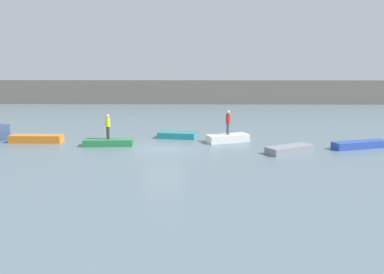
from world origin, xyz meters
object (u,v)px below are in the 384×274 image
(rowboat_orange, at_px, (36,139))
(person_hiviz_shirt, at_px, (108,125))
(rowboat_green, at_px, (108,142))
(rowboat_blue, at_px, (360,145))
(rowboat_grey, at_px, (290,149))
(person_red_shirt, at_px, (228,121))
(rowboat_teal, at_px, (177,135))
(rowboat_white, at_px, (228,138))

(rowboat_orange, bearing_deg, person_hiviz_shirt, -10.37)
(rowboat_green, relative_size, rowboat_blue, 0.85)
(rowboat_grey, height_order, person_red_shirt, person_red_shirt)
(rowboat_orange, xyz_separation_m, person_red_shirt, (13.59, 0.34, 1.25))
(rowboat_green, distance_m, rowboat_teal, 5.38)
(rowboat_teal, distance_m, rowboat_white, 4.00)
(rowboat_orange, height_order, rowboat_white, rowboat_white)
(rowboat_grey, xyz_separation_m, person_red_shirt, (-3.68, 3.40, 1.29))
(rowboat_grey, relative_size, rowboat_blue, 0.81)
(rowboat_white, relative_size, person_hiviz_shirt, 1.75)
(rowboat_green, relative_size, rowboat_white, 1.12)
(rowboat_white, height_order, person_red_shirt, person_red_shirt)
(rowboat_white, distance_m, rowboat_grey, 5.02)
(rowboat_green, xyz_separation_m, person_red_shirt, (8.22, 1.42, 1.28))
(rowboat_orange, distance_m, person_red_shirt, 13.65)
(rowboat_white, bearing_deg, person_hiviz_shirt, 168.21)
(rowboat_teal, relative_size, rowboat_grey, 0.87)
(rowboat_teal, relative_size, person_hiviz_shirt, 1.63)
(rowboat_orange, relative_size, rowboat_teal, 1.33)
(rowboat_green, height_order, rowboat_grey, rowboat_green)
(rowboat_green, height_order, rowboat_white, rowboat_white)
(rowboat_orange, xyz_separation_m, rowboat_teal, (9.89, 1.84, -0.04))
(rowboat_orange, xyz_separation_m, person_hiviz_shirt, (5.37, -1.08, 1.15))
(rowboat_teal, relative_size, rowboat_white, 0.93)
(rowboat_green, bearing_deg, rowboat_blue, -5.66)
(rowboat_teal, bearing_deg, rowboat_orange, -160.91)
(rowboat_white, relative_size, person_red_shirt, 1.73)
(rowboat_white, relative_size, rowboat_grey, 0.93)
(rowboat_green, xyz_separation_m, rowboat_grey, (11.90, -1.98, -0.01))
(rowboat_blue, relative_size, person_hiviz_shirt, 2.31)
(rowboat_orange, xyz_separation_m, rowboat_blue, (22.23, -1.58, -0.03))
(rowboat_green, xyz_separation_m, person_hiviz_shirt, (-0.00, 0.00, 1.18))
(rowboat_white, bearing_deg, person_red_shirt, 158.38)
(rowboat_green, bearing_deg, rowboat_white, 5.86)
(rowboat_orange, relative_size, rowboat_white, 1.23)
(person_red_shirt, bearing_deg, rowboat_orange, -178.55)
(rowboat_blue, xyz_separation_m, person_red_shirt, (-8.63, 1.92, 1.27))
(rowboat_green, distance_m, rowboat_grey, 12.07)
(rowboat_grey, xyz_separation_m, rowboat_blue, (4.95, 1.48, 0.02))
(rowboat_green, relative_size, person_red_shirt, 1.93)
(rowboat_teal, relative_size, person_red_shirt, 1.60)
(rowboat_orange, bearing_deg, rowboat_white, 2.45)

